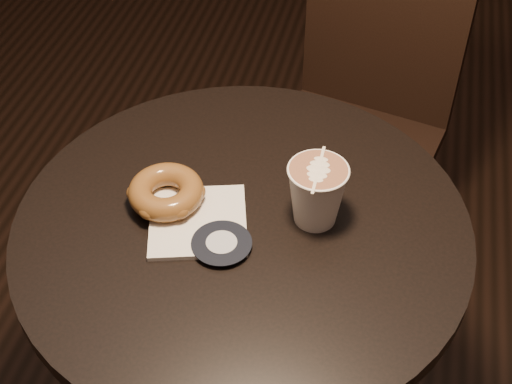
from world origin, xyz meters
The scene contains 5 objects.
cafe_table centered at (0.00, 0.00, 0.55)m, with size 0.70×0.70×0.75m.
chair centered at (0.14, 0.66, 0.54)m, with size 0.45×0.45×0.96m.
pastry_bag centered at (-0.06, -0.02, 0.75)m, with size 0.15×0.15×0.01m, color white.
doughnut centered at (-0.12, 0.01, 0.78)m, with size 0.12×0.12×0.04m, color brown.
latte_cup centered at (0.11, 0.03, 0.80)m, with size 0.09×0.09×0.10m, color white, non-canonical shape.
Camera 1 is at (0.19, -0.73, 1.54)m, focal length 50.00 mm.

